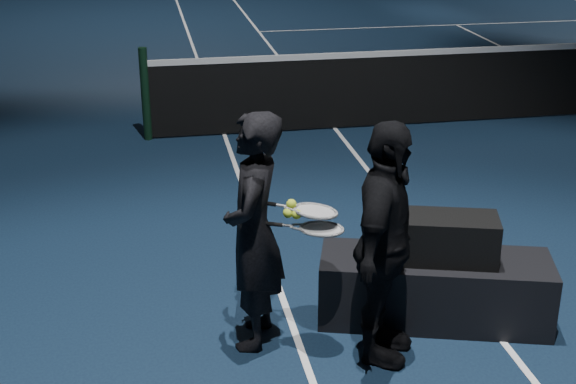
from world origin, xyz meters
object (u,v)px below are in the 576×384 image
object	(u,v)px
racket_bag	(438,238)
racket_upper	(315,211)
player_a	(254,232)
player_b	(384,245)
player_bench	(434,289)
racket_lower	(322,229)
tennis_balls	(292,211)

from	to	relation	value
racket_bag	racket_upper	size ratio (longest dim) A/B	1.18
racket_bag	player_a	size ratio (longest dim) A/B	0.50
player_a	racket_upper	bearing A→B (deg)	89.19
racket_upper	racket_bag	bearing A→B (deg)	29.73
player_b	racket_bag	bearing A→B (deg)	-25.15
player_a	player_bench	bearing A→B (deg)	108.77
player_a	racket_lower	world-z (taller)	player_a
racket_lower	player_a	bearing A→B (deg)	180.00
player_bench	racket_upper	bearing A→B (deg)	-153.59
racket_lower	racket_upper	world-z (taller)	racket_upper
racket_bag	tennis_balls	bearing A→B (deg)	-156.36
racket_bag	player_b	size ratio (longest dim) A/B	0.50
player_a	player_b	size ratio (longest dim) A/B	1.00
player_bench	tennis_balls	world-z (taller)	tennis_balls
tennis_balls	racket_lower	bearing A→B (deg)	-25.28
player_b	racket_lower	bearing A→B (deg)	94.60
player_b	tennis_balls	bearing A→B (deg)	94.12
player_b	racket_lower	world-z (taller)	player_b
racket_lower	tennis_balls	world-z (taller)	tennis_balls
player_b	racket_upper	distance (m)	0.48
racket_bag	tennis_balls	xyz separation A→B (m)	(-1.05, -0.13, 0.34)
racket_bag	racket_upper	distance (m)	0.98
player_bench	tennis_balls	size ratio (longest dim) A/B	13.43
player_a	player_b	world-z (taller)	same
racket_bag	player_a	bearing A→B (deg)	-162.01
racket_lower	tennis_balls	distance (m)	0.22
player_b	player_a	bearing A→B (deg)	94.60
player_bench	racket_lower	size ratio (longest dim) A/B	2.37
player_a	racket_lower	xyz separation A→B (m)	(0.41, -0.18, 0.07)
racket_upper	racket_lower	bearing A→B (deg)	-42.66
racket_upper	tennis_balls	distance (m)	0.15
player_b	racket_upper	xyz separation A→B (m)	(-0.40, 0.22, 0.17)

